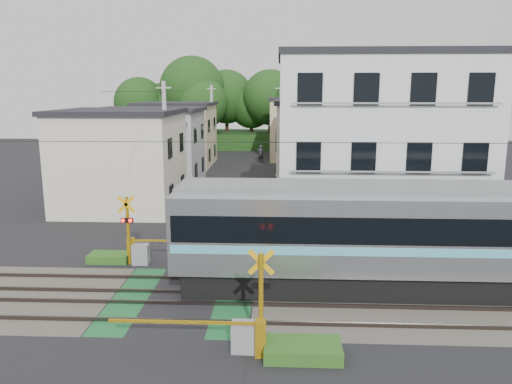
{
  "coord_description": "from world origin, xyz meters",
  "views": [
    {
      "loc": [
        3.48,
        -16.85,
        7.45
      ],
      "look_at": [
        2.46,
        5.0,
        2.98
      ],
      "focal_mm": 35.0,
      "sensor_mm": 36.0,
      "label": 1
    }
  ],
  "objects_px": {
    "commuter_train": "(437,236)",
    "pedestrian": "(261,154)",
    "crossing_signal_far": "(139,248)",
    "apartment_block": "(375,145)",
    "crossing_signal_near": "(246,330)"
  },
  "relations": [
    {
      "from": "crossing_signal_near",
      "to": "apartment_block",
      "type": "xyz_separation_m",
      "value": [
        5.91,
        13.15,
        3.94
      ]
    },
    {
      "from": "crossing_signal_far",
      "to": "apartment_block",
      "type": "xyz_separation_m",
      "value": [
        11.09,
        5.84,
        3.94
      ]
    },
    {
      "from": "commuter_train",
      "to": "crossing_signal_far",
      "type": "distance_m",
      "value": 12.28
    },
    {
      "from": "commuter_train",
      "to": "pedestrian",
      "type": "xyz_separation_m",
      "value": [
        -7.81,
        34.01,
        -1.23
      ]
    },
    {
      "from": "commuter_train",
      "to": "crossing_signal_near",
      "type": "xyz_separation_m",
      "value": [
        -6.77,
        -4.85,
        -1.44
      ]
    },
    {
      "from": "crossing_signal_near",
      "to": "pedestrian",
      "type": "xyz_separation_m",
      "value": [
        -1.04,
        38.87,
        0.21
      ]
    },
    {
      "from": "crossing_signal_far",
      "to": "commuter_train",
      "type": "bearing_deg",
      "value": -11.61
    },
    {
      "from": "commuter_train",
      "to": "crossing_signal_far",
      "type": "bearing_deg",
      "value": 168.39
    },
    {
      "from": "commuter_train",
      "to": "pedestrian",
      "type": "relative_size",
      "value": 10.66
    },
    {
      "from": "commuter_train",
      "to": "crossing_signal_near",
      "type": "height_order",
      "value": "commuter_train"
    },
    {
      "from": "crossing_signal_near",
      "to": "apartment_block",
      "type": "height_order",
      "value": "apartment_block"
    },
    {
      "from": "commuter_train",
      "to": "apartment_block",
      "type": "xyz_separation_m",
      "value": [
        -0.86,
        8.29,
        2.51
      ]
    },
    {
      "from": "crossing_signal_near",
      "to": "crossing_signal_far",
      "type": "height_order",
      "value": "same"
    },
    {
      "from": "pedestrian",
      "to": "commuter_train",
      "type": "bearing_deg",
      "value": 109.3
    },
    {
      "from": "apartment_block",
      "to": "crossing_signal_far",
      "type": "bearing_deg",
      "value": -152.22
    }
  ]
}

